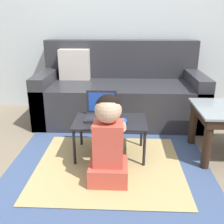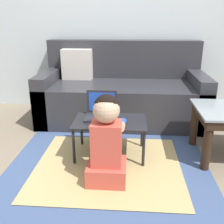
{
  "view_description": "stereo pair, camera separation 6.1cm",
  "coord_description": "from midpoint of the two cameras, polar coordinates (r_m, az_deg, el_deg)",
  "views": [
    {
      "loc": [
        0.08,
        -1.87,
        1.16
      ],
      "look_at": [
        -0.01,
        0.25,
        0.39
      ],
      "focal_mm": 42.0,
      "sensor_mm": 36.0,
      "label": 1
    },
    {
      "loc": [
        0.14,
        -1.87,
        1.16
      ],
      "look_at": [
        -0.01,
        0.25,
        0.39
      ],
      "focal_mm": 42.0,
      "sensor_mm": 36.0,
      "label": 2
    }
  ],
  "objects": [
    {
      "name": "area_rug",
      "position": [
        2.21,
        -0.03,
        -11.68
      ],
      "size": [
        1.65,
        1.47,
        0.01
      ],
      "color": "#3D517A",
      "rests_on": "ground_plane"
    },
    {
      "name": "laptop",
      "position": [
        2.29,
        -1.68,
        -0.36
      ],
      "size": [
        0.27,
        0.22,
        0.23
      ],
      "color": "#232328",
      "rests_on": "laptop_desk"
    },
    {
      "name": "laptop_desk",
      "position": [
        2.25,
        0.34,
        -2.67
      ],
      "size": [
        0.62,
        0.4,
        0.33
      ],
      "color": "black",
      "rests_on": "ground_plane"
    },
    {
      "name": "wall_back",
      "position": [
        3.49,
        2.53,
        21.29
      ],
      "size": [
        9.0,
        0.06,
        2.5
      ],
      "color": "silver",
      "rests_on": "ground_plane"
    },
    {
      "name": "person_seated",
      "position": [
        1.89,
        -0.25,
        -6.27
      ],
      "size": [
        0.29,
        0.42,
        0.67
      ],
      "color": "#CC4C3D",
      "rests_on": "ground_plane"
    },
    {
      "name": "couch",
      "position": [
        3.14,
        2.62,
        4.07
      ],
      "size": [
        1.87,
        0.88,
        0.9
      ],
      "color": "#2D2D33",
      "rests_on": "ground_plane"
    },
    {
      "name": "computer_mouse",
      "position": [
        2.18,
        3.16,
        -1.98
      ],
      "size": [
        0.07,
        0.11,
        0.04
      ],
      "color": "#234CB2",
      "rests_on": "laptop_desk"
    },
    {
      "name": "ground_plane",
      "position": [
        2.21,
        0.67,
        -11.91
      ],
      "size": [
        16.0,
        16.0,
        0.0
      ],
      "primitive_type": "plane",
      "color": "#7F705B"
    }
  ]
}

